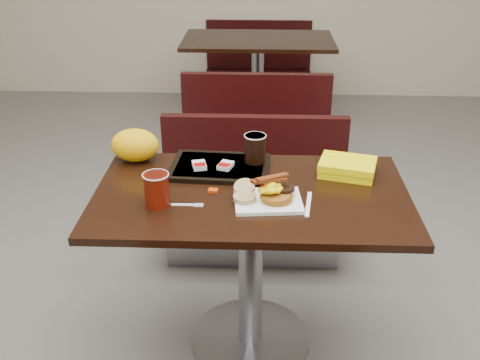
{
  "coord_description": "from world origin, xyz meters",
  "views": [
    {
      "loc": [
        0.03,
        -1.89,
        1.76
      ],
      "look_at": [
        -0.04,
        -0.04,
        0.82
      ],
      "focal_mm": 41.93,
      "sensor_mm": 36.0,
      "label": 1
    }
  ],
  "objects_px": {
    "clamshell": "(347,167)",
    "paper_bag": "(135,145)",
    "bench_far_s": "(256,115)",
    "fork": "(183,205)",
    "tray": "(220,167)",
    "table_near": "(251,272)",
    "coffee_cup_far": "(255,149)",
    "pancake_stack": "(277,197)",
    "hashbrown_sleeve_left": "(199,165)",
    "bench_near_n": "(254,195)",
    "bench_far_n": "(258,64)",
    "coffee_cup_near": "(157,190)",
    "platter": "(268,201)",
    "knife": "(308,204)",
    "hashbrown_sleeve_right": "(226,166)",
    "table_far": "(257,84)"
  },
  "relations": [
    {
      "from": "platter",
      "to": "coffee_cup_near",
      "type": "height_order",
      "value": "coffee_cup_near"
    },
    {
      "from": "bench_near_n",
      "to": "pancake_stack",
      "type": "height_order",
      "value": "pancake_stack"
    },
    {
      "from": "fork",
      "to": "clamshell",
      "type": "height_order",
      "value": "clamshell"
    },
    {
      "from": "paper_bag",
      "to": "bench_near_n",
      "type": "bearing_deg",
      "value": 40.68
    },
    {
      "from": "table_far",
      "to": "knife",
      "type": "bearing_deg",
      "value": -85.53
    },
    {
      "from": "pancake_stack",
      "to": "coffee_cup_far",
      "type": "height_order",
      "value": "coffee_cup_far"
    },
    {
      "from": "hashbrown_sleeve_right",
      "to": "bench_far_s",
      "type": "bearing_deg",
      "value": 104.89
    },
    {
      "from": "table_near",
      "to": "coffee_cup_far",
      "type": "bearing_deg",
      "value": 87.77
    },
    {
      "from": "coffee_cup_near",
      "to": "coffee_cup_far",
      "type": "xyz_separation_m",
      "value": [
        0.35,
        0.35,
        0.02
      ]
    },
    {
      "from": "knife",
      "to": "hashbrown_sleeve_right",
      "type": "bearing_deg",
      "value": -121.99
    },
    {
      "from": "hashbrown_sleeve_left",
      "to": "fork",
      "type": "bearing_deg",
      "value": -111.07
    },
    {
      "from": "coffee_cup_near",
      "to": "hashbrown_sleeve_right",
      "type": "height_order",
      "value": "coffee_cup_near"
    },
    {
      "from": "bench_near_n",
      "to": "pancake_stack",
      "type": "relative_size",
      "value": 8.52
    },
    {
      "from": "table_far",
      "to": "pancake_stack",
      "type": "distance_m",
      "value": 2.71
    },
    {
      "from": "bench_far_n",
      "to": "paper_bag",
      "type": "xyz_separation_m",
      "value": [
        -0.5,
        -3.03,
        0.46
      ]
    },
    {
      "from": "coffee_cup_near",
      "to": "fork",
      "type": "xyz_separation_m",
      "value": [
        0.09,
        0.0,
        -0.06
      ]
    },
    {
      "from": "hashbrown_sleeve_left",
      "to": "paper_bag",
      "type": "relative_size",
      "value": 0.35
    },
    {
      "from": "bench_far_s",
      "to": "tray",
      "type": "xyz_separation_m",
      "value": [
        -0.13,
        -1.7,
        0.4
      ]
    },
    {
      "from": "table_far",
      "to": "knife",
      "type": "relative_size",
      "value": 6.5
    },
    {
      "from": "coffee_cup_far",
      "to": "clamshell",
      "type": "height_order",
      "value": "coffee_cup_far"
    },
    {
      "from": "bench_far_s",
      "to": "tray",
      "type": "distance_m",
      "value": 1.75
    },
    {
      "from": "hashbrown_sleeve_left",
      "to": "coffee_cup_far",
      "type": "relative_size",
      "value": 0.6
    },
    {
      "from": "tray",
      "to": "coffee_cup_far",
      "type": "height_order",
      "value": "coffee_cup_far"
    },
    {
      "from": "hashbrown_sleeve_left",
      "to": "coffee_cup_near",
      "type": "bearing_deg",
      "value": -127.94
    },
    {
      "from": "bench_far_n",
      "to": "pancake_stack",
      "type": "relative_size",
      "value": 8.52
    },
    {
      "from": "bench_far_s",
      "to": "pancake_stack",
      "type": "height_order",
      "value": "pancake_stack"
    },
    {
      "from": "clamshell",
      "to": "paper_bag",
      "type": "distance_m",
      "value": 0.89
    },
    {
      "from": "fork",
      "to": "tray",
      "type": "height_order",
      "value": "tray"
    },
    {
      "from": "table_near",
      "to": "bench_near_n",
      "type": "relative_size",
      "value": 1.2
    },
    {
      "from": "hashbrown_sleeve_right",
      "to": "coffee_cup_near",
      "type": "bearing_deg",
      "value": -110.3
    },
    {
      "from": "clamshell",
      "to": "pancake_stack",
      "type": "bearing_deg",
      "value": -123.84
    },
    {
      "from": "bench_far_s",
      "to": "clamshell",
      "type": "relative_size",
      "value": 4.55
    },
    {
      "from": "table_far",
      "to": "hashbrown_sleeve_left",
      "type": "distance_m",
      "value": 2.47
    },
    {
      "from": "table_near",
      "to": "coffee_cup_far",
      "type": "height_order",
      "value": "coffee_cup_far"
    },
    {
      "from": "platter",
      "to": "hashbrown_sleeve_left",
      "type": "bearing_deg",
      "value": 132.97
    },
    {
      "from": "paper_bag",
      "to": "coffee_cup_far",
      "type": "bearing_deg",
      "value": -3.88
    },
    {
      "from": "hashbrown_sleeve_right",
      "to": "paper_bag",
      "type": "distance_m",
      "value": 0.4
    },
    {
      "from": "platter",
      "to": "coffee_cup_near",
      "type": "bearing_deg",
      "value": 179.68
    },
    {
      "from": "platter",
      "to": "knife",
      "type": "xyz_separation_m",
      "value": [
        0.15,
        -0.01,
        -0.01
      ]
    },
    {
      "from": "bench_near_n",
      "to": "pancake_stack",
      "type": "xyz_separation_m",
      "value": [
        0.09,
        -0.78,
        0.42
      ]
    },
    {
      "from": "table_near",
      "to": "platter",
      "type": "relative_size",
      "value": 4.9
    },
    {
      "from": "tray",
      "to": "pancake_stack",
      "type": "bearing_deg",
      "value": -46.94
    },
    {
      "from": "table_near",
      "to": "bench_far_s",
      "type": "xyz_separation_m",
      "value": [
        0.0,
        1.9,
        -0.02
      ]
    },
    {
      "from": "table_near",
      "to": "clamshell",
      "type": "relative_size",
      "value": 5.46
    },
    {
      "from": "table_near",
      "to": "platter",
      "type": "xyz_separation_m",
      "value": [
        0.06,
        -0.08,
        0.38
      ]
    },
    {
      "from": "bench_far_n",
      "to": "tray",
      "type": "distance_m",
      "value": 3.13
    },
    {
      "from": "bench_far_n",
      "to": "coffee_cup_near",
      "type": "distance_m",
      "value": 3.46
    },
    {
      "from": "bench_far_n",
      "to": "knife",
      "type": "distance_m",
      "value": 3.42
    },
    {
      "from": "bench_near_n",
      "to": "platter",
      "type": "distance_m",
      "value": 0.88
    },
    {
      "from": "hashbrown_sleeve_right",
      "to": "paper_bag",
      "type": "bearing_deg",
      "value": -175.58
    }
  ]
}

